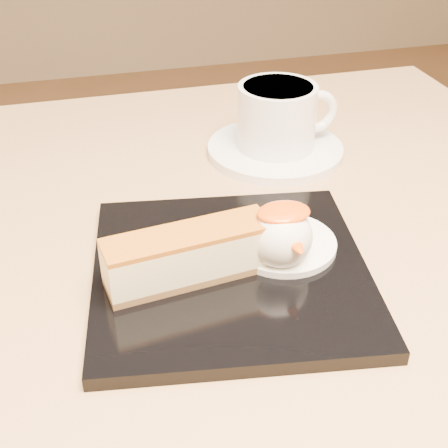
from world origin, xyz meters
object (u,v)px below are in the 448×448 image
object	(u,v)px
dessert_plate	(230,272)
ice_cream_scoop	(281,236)
table	(227,387)
coffee_cup	(279,115)
cheesecake	(189,255)
saucer	(275,150)

from	to	relation	value
dessert_plate	ice_cream_scoop	xyz separation A→B (m)	(0.04, -0.01, 0.03)
ice_cream_scoop	table	bearing A→B (deg)	142.58
coffee_cup	cheesecake	bearing A→B (deg)	-126.85
cheesecake	saucer	size ratio (longest dim) A/B	0.90
saucer	coffee_cup	world-z (taller)	coffee_cup
table	dessert_plate	xyz separation A→B (m)	(-0.00, -0.02, 0.16)
saucer	coffee_cup	distance (m)	0.04
table	coffee_cup	world-z (taller)	coffee_cup
table	saucer	bearing A→B (deg)	59.77
cheesecake	ice_cream_scoop	distance (m)	0.08
table	coffee_cup	bearing A→B (deg)	59.27
cheesecake	coffee_cup	world-z (taller)	coffee_cup
dessert_plate	saucer	size ratio (longest dim) A/B	1.47
cheesecake	ice_cream_scoop	size ratio (longest dim) A/B	2.64
table	cheesecake	world-z (taller)	cheesecake
table	ice_cream_scoop	bearing A→B (deg)	-37.42
saucer	table	bearing A→B (deg)	-120.23
saucer	coffee_cup	size ratio (longest dim) A/B	1.32
table	dessert_plate	size ratio (longest dim) A/B	3.64
ice_cream_scoop	saucer	distance (m)	0.22
ice_cream_scoop	saucer	world-z (taller)	ice_cream_scoop
dessert_plate	saucer	bearing A→B (deg)	61.94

